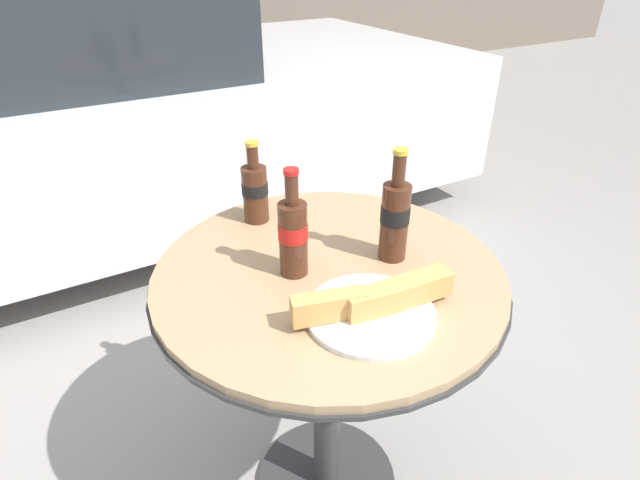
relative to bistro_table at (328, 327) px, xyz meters
The scene contains 6 objects.
bistro_table is the anchor object (origin of this frame).
cola_bottle_left 0.38m from the bistro_table, 99.87° to the left, with size 0.07×0.07×0.21m.
cola_bottle_right 0.31m from the bistro_table, 12.75° to the right, with size 0.06×0.06×0.26m.
cola_bottle_center 0.28m from the bistro_table, 163.95° to the left, with size 0.06×0.06×0.24m.
lunch_plate_near 0.27m from the bistro_table, 92.80° to the right, with size 0.32×0.25×0.07m.
parked_car 2.09m from the bistro_table, 102.50° to the left, with size 4.34×1.79×1.33m.
Camera 1 is at (-0.47, -0.78, 1.40)m, focal length 28.00 mm.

